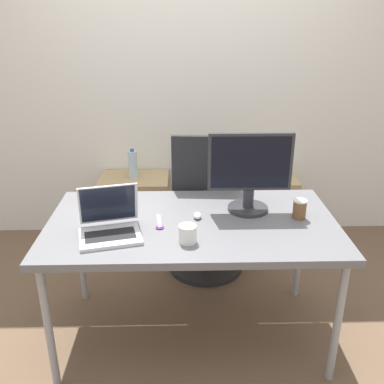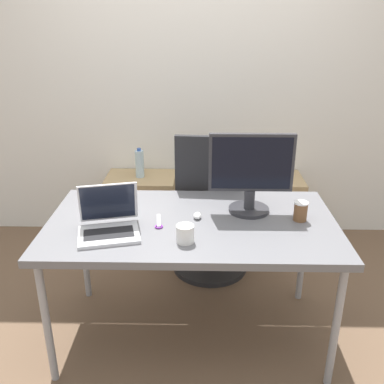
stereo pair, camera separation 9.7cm
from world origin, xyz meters
TOP-DOWN VIEW (x-y plane):
  - ground_plane at (0.00, 0.00)m, footprint 14.00×14.00m
  - wall_back at (0.00, 1.40)m, footprint 10.00×0.05m
  - desk at (0.00, 0.00)m, footprint 1.55×0.85m
  - office_chair at (0.12, 0.67)m, footprint 0.56×0.57m
  - cabinet_left at (-0.44, 1.16)m, footprint 0.56×0.41m
  - cabinet_right at (0.59, 1.16)m, footprint 0.56×0.41m
  - water_bottle at (-0.44, 1.17)m, footprint 0.07×0.07m
  - laptop_center at (-0.42, -0.14)m, footprint 0.35×0.34m
  - monitor at (0.32, 0.13)m, footprint 0.46×0.23m
  - mouse at (0.03, 0.03)m, footprint 0.04×0.07m
  - coffee_cup_white at (-0.03, -0.23)m, footprint 0.09×0.09m
  - coffee_cup_brown at (0.58, 0.02)m, footprint 0.08×0.08m
  - scissors at (-0.18, -0.04)m, footprint 0.05×0.17m

SIDE VIEW (x-z plane):
  - ground_plane at x=0.00m, z-range 0.00..0.00m
  - cabinet_left at x=-0.44m, z-range 0.00..0.57m
  - cabinet_right at x=0.59m, z-range 0.00..0.57m
  - office_chair at x=0.12m, z-range -0.13..0.97m
  - water_bottle at x=-0.44m, z-range 0.56..0.80m
  - desk at x=0.00m, z-range 0.33..1.08m
  - scissors at x=-0.18m, z-range 0.76..0.77m
  - mouse at x=0.03m, z-range 0.76..0.79m
  - coffee_cup_white at x=-0.03m, z-range 0.76..0.84m
  - laptop_center at x=-0.42m, z-range 0.69..0.92m
  - coffee_cup_brown at x=0.58m, z-range 0.76..0.86m
  - monitor at x=0.32m, z-range 0.76..1.21m
  - wall_back at x=0.00m, z-range 0.00..2.60m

